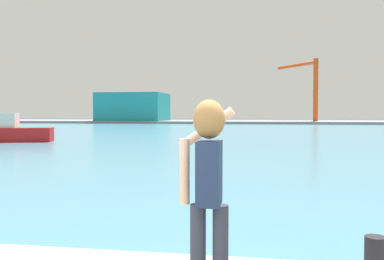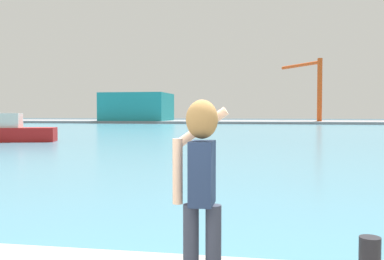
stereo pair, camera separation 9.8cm
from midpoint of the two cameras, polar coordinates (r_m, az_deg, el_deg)
The scene contains 8 objects.
ground_plane at distance 52.91m, azimuth 8.21°, elevation -0.18°, with size 220.00×220.00×0.00m, color #334751.
harbor_water at distance 54.90m, azimuth 8.25°, elevation -0.08°, with size 140.00×100.00×0.02m, color teal.
far_shore_dock at distance 94.87m, azimuth 8.78°, elevation 1.06°, with size 140.00×20.00×0.49m, color gray.
person_photographer at distance 3.83m, azimuth 1.39°, elevation -6.16°, with size 0.52×0.55×1.74m.
harbor_bollard at distance 4.65m, azimuth 22.33°, elevation -15.47°, with size 0.20×0.20×0.45m, color black.
boat_moored at distance 36.21m, azimuth -22.68°, elevation -0.21°, with size 6.03×3.40×2.20m.
warehouse_left at distance 96.93m, azimuth -7.70°, elevation 3.02°, with size 14.00×12.14×6.02m, color teal.
port_crane at distance 94.79m, azimuth 15.08°, elevation 6.18°, with size 7.90×11.47×12.88m.
Camera 1 is at (1.13, -2.85, 2.27)m, focal length 40.64 mm.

